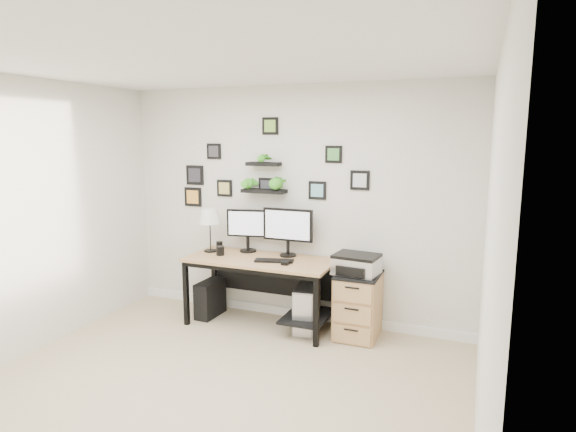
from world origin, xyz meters
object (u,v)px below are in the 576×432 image
at_px(mug, 220,251).
at_px(file_cabinet, 358,305).
at_px(table_lamp, 210,217).
at_px(monitor_left, 248,227).
at_px(pc_tower_grey, 307,308).
at_px(pc_tower_black, 210,298).
at_px(desk, 264,269).
at_px(monitor_right, 288,228).
at_px(printer, 356,264).

xyz_separation_m(mug, file_cabinet, (1.54, 0.12, -0.46)).
bearing_deg(file_cabinet, table_lamp, -179.70).
xyz_separation_m(monitor_left, file_cabinet, (1.32, -0.14, -0.70)).
bearing_deg(mug, pc_tower_grey, 5.07).
xyz_separation_m(table_lamp, pc_tower_black, (0.01, -0.06, -0.94)).
height_order(monitor_left, table_lamp, table_lamp).
height_order(pc_tower_black, pc_tower_grey, pc_tower_grey).
bearing_deg(desk, pc_tower_grey, 2.67).
bearing_deg(monitor_right, desk, -140.10).
bearing_deg(file_cabinet, printer, -171.81).
relative_size(pc_tower_black, file_cabinet, 0.61).
bearing_deg(pc_tower_grey, mug, -174.93).
relative_size(mug, file_cabinet, 0.15).
xyz_separation_m(desk, file_cabinet, (1.03, 0.06, -0.29)).
bearing_deg(desk, printer, 3.10).
relative_size(desk, file_cabinet, 2.39).
xyz_separation_m(pc_tower_black, pc_tower_grey, (1.17, 0.03, 0.04)).
xyz_separation_m(pc_tower_black, printer, (1.69, 0.06, 0.57)).
distance_m(pc_tower_black, pc_tower_grey, 1.17).
bearing_deg(mug, pc_tower_black, 162.50).
bearing_deg(desk, pc_tower_black, -179.35).
xyz_separation_m(pc_tower_grey, file_cabinet, (0.54, 0.04, 0.09)).
bearing_deg(desk, file_cabinet, 3.22).
xyz_separation_m(mug, pc_tower_grey, (0.99, 0.09, -0.56)).
distance_m(pc_tower_grey, file_cabinet, 0.55).
xyz_separation_m(desk, mug, (-0.50, -0.07, 0.17)).
bearing_deg(file_cabinet, pc_tower_grey, -176.28).
height_order(monitor_right, table_lamp, monitor_right).
height_order(pc_tower_grey, file_cabinet, file_cabinet).
bearing_deg(table_lamp, desk, -4.06).
bearing_deg(table_lamp, monitor_right, 7.85).
bearing_deg(pc_tower_black, mug, -15.44).
xyz_separation_m(monitor_left, table_lamp, (-0.40, -0.15, 0.11)).
height_order(monitor_right, pc_tower_grey, monitor_right).
bearing_deg(monitor_left, table_lamp, -160.14).
bearing_deg(printer, monitor_right, 171.54).
relative_size(mug, pc_tower_grey, 0.19).
bearing_deg(monitor_left, desk, -33.69).
height_order(monitor_left, pc_tower_grey, monitor_left).
xyz_separation_m(monitor_right, table_lamp, (-0.90, -0.12, 0.08)).
relative_size(monitor_left, table_lamp, 0.99).
bearing_deg(monitor_right, pc_tower_grey, -28.24).
xyz_separation_m(monitor_left, pc_tower_grey, (0.78, -0.17, -0.79)).
bearing_deg(monitor_right, mug, -161.42).
height_order(desk, monitor_left, monitor_left).
relative_size(monitor_right, pc_tower_black, 1.38).
bearing_deg(table_lamp, pc_tower_black, -80.13).
xyz_separation_m(desk, monitor_left, (-0.29, 0.19, 0.41)).
xyz_separation_m(monitor_right, pc_tower_grey, (0.28, -0.15, -0.82)).
distance_m(monitor_right, file_cabinet, 1.11).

